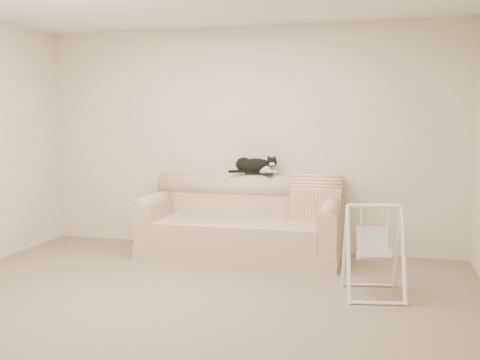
% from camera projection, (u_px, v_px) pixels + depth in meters
% --- Properties ---
extents(ground_plane, '(5.00, 5.00, 0.00)m').
position_uv_depth(ground_plane, '(189.00, 301.00, 4.51)').
color(ground_plane, '#746254').
rests_on(ground_plane, ground).
extents(room_shell, '(5.04, 4.04, 2.60)m').
position_uv_depth(room_shell, '(187.00, 120.00, 4.34)').
color(room_shell, beige).
rests_on(room_shell, ground).
extents(sofa, '(2.20, 0.93, 0.90)m').
position_uv_depth(sofa, '(242.00, 225.00, 6.01)').
color(sofa, tan).
rests_on(sofa, ground).
extents(remote_a, '(0.18, 0.05, 0.03)m').
position_uv_depth(remote_a, '(253.00, 173.00, 6.18)').
color(remote_a, black).
rests_on(remote_a, sofa).
extents(remote_b, '(0.17, 0.14, 0.02)m').
position_uv_depth(remote_b, '(266.00, 174.00, 6.08)').
color(remote_b, black).
rests_on(remote_b, sofa).
extents(tuxedo_cat, '(0.56, 0.28, 0.22)m').
position_uv_depth(tuxedo_cat, '(255.00, 165.00, 6.15)').
color(tuxedo_cat, black).
rests_on(tuxedo_cat, sofa).
extents(throw_blanket, '(0.56, 0.38, 0.58)m').
position_uv_depth(throw_blanket, '(317.00, 192.00, 5.98)').
color(throw_blanket, '#C56C39').
rests_on(throw_blanket, sofa).
extents(baby_swing, '(0.58, 0.61, 0.82)m').
position_uv_depth(baby_swing, '(373.00, 250.00, 4.62)').
color(baby_swing, white).
rests_on(baby_swing, ground).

